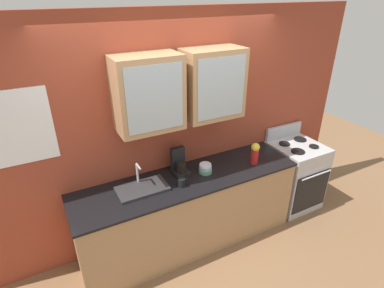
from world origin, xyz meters
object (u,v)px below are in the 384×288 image
stove_range (294,175)px  bowl_stack (205,168)px  coffee_maker (179,164)px  vase (255,153)px  sink_faucet (142,188)px  cup_near_sink (182,182)px

stove_range → bowl_stack: 1.50m
stove_range → coffee_maker: (-1.66, 0.16, 0.55)m
vase → sink_faucet: bearing=175.0°
cup_near_sink → coffee_maker: 0.29m
vase → coffee_maker: (-0.86, 0.25, -0.03)m
bowl_stack → vase: bearing=-9.4°
bowl_stack → coffee_maker: 0.29m
bowl_stack → coffee_maker: coffee_maker is taller
stove_range → sink_faucet: bearing=179.1°
bowl_stack → vase: vase is taller
cup_near_sink → coffee_maker: coffee_maker is taller
coffee_maker → vase: bearing=-16.0°
sink_faucet → coffee_maker: bearing=14.7°
sink_faucet → cup_near_sink: bearing=-19.2°
cup_near_sink → stove_range: bearing=3.3°
bowl_stack → vase: 0.62m
stove_range → vase: bearing=-174.1°
stove_range → cup_near_sink: stove_range is taller
coffee_maker → sink_faucet: bearing=-165.3°
vase → coffee_maker: coffee_maker is taller
cup_near_sink → bowl_stack: bearing=18.7°
stove_range → coffee_maker: size_ratio=3.75×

